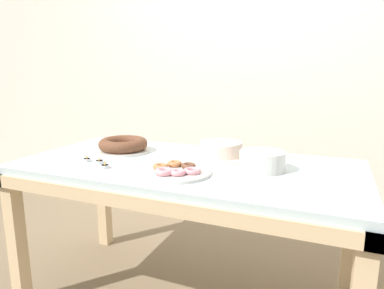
{
  "coord_description": "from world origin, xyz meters",
  "views": [
    {
      "loc": [
        0.66,
        -1.52,
        1.22
      ],
      "look_at": [
        -0.04,
        0.16,
        0.84
      ],
      "focal_mm": 32.0,
      "sensor_mm": 36.0,
      "label": 1
    }
  ],
  "objects_px": {
    "plate_stack": "(262,161)",
    "tealight_near_cakes": "(99,162)",
    "tealight_left_edge": "(105,166)",
    "cake_chocolate_round": "(221,151)",
    "cake_golden_bundt": "(123,145)",
    "pastry_platter": "(176,171)",
    "tealight_centre": "(87,160)"
  },
  "relations": [
    {
      "from": "plate_stack",
      "to": "tealight_centre",
      "type": "distance_m",
      "value": 0.88
    },
    {
      "from": "cake_golden_bundt",
      "to": "tealight_near_cakes",
      "type": "bearing_deg",
      "value": -82.15
    },
    {
      "from": "cake_chocolate_round",
      "to": "cake_golden_bundt",
      "type": "distance_m",
      "value": 0.56
    },
    {
      "from": "cake_golden_bundt",
      "to": "tealight_near_cakes",
      "type": "xyz_separation_m",
      "value": [
        0.04,
        -0.27,
        -0.03
      ]
    },
    {
      "from": "plate_stack",
      "to": "tealight_near_cakes",
      "type": "xyz_separation_m",
      "value": [
        -0.77,
        -0.19,
        -0.03
      ]
    },
    {
      "from": "plate_stack",
      "to": "cake_golden_bundt",
      "type": "bearing_deg",
      "value": 174.64
    },
    {
      "from": "tealight_centre",
      "to": "tealight_left_edge",
      "type": "distance_m",
      "value": 0.17
    },
    {
      "from": "cake_chocolate_round",
      "to": "tealight_near_cakes",
      "type": "distance_m",
      "value": 0.63
    },
    {
      "from": "cake_chocolate_round",
      "to": "pastry_platter",
      "type": "bearing_deg",
      "value": -104.75
    },
    {
      "from": "cake_golden_bundt",
      "to": "pastry_platter",
      "type": "relative_size",
      "value": 0.97
    },
    {
      "from": "cake_chocolate_round",
      "to": "tealight_left_edge",
      "type": "bearing_deg",
      "value": -137.76
    },
    {
      "from": "cake_golden_bundt",
      "to": "plate_stack",
      "type": "relative_size",
      "value": 1.45
    },
    {
      "from": "plate_stack",
      "to": "tealight_left_edge",
      "type": "xyz_separation_m",
      "value": [
        -0.69,
        -0.25,
        -0.03
      ]
    },
    {
      "from": "tealight_near_cakes",
      "to": "pastry_platter",
      "type": "bearing_deg",
      "value": -2.06
    },
    {
      "from": "tealight_near_cakes",
      "to": "tealight_left_edge",
      "type": "height_order",
      "value": "same"
    },
    {
      "from": "cake_golden_bundt",
      "to": "cake_chocolate_round",
      "type": "bearing_deg",
      "value": 7.91
    },
    {
      "from": "tealight_near_cakes",
      "to": "tealight_centre",
      "type": "bearing_deg",
      "value": 173.62
    },
    {
      "from": "pastry_platter",
      "to": "tealight_centre",
      "type": "bearing_deg",
      "value": 177.22
    },
    {
      "from": "cake_chocolate_round",
      "to": "tealight_near_cakes",
      "type": "relative_size",
      "value": 7.86
    },
    {
      "from": "tealight_centre",
      "to": "tealight_near_cakes",
      "type": "xyz_separation_m",
      "value": [
        0.08,
        -0.01,
        0.0
      ]
    },
    {
      "from": "plate_stack",
      "to": "tealight_left_edge",
      "type": "relative_size",
      "value": 5.25
    },
    {
      "from": "cake_chocolate_round",
      "to": "pastry_platter",
      "type": "height_order",
      "value": "cake_chocolate_round"
    },
    {
      "from": "cake_golden_bundt",
      "to": "plate_stack",
      "type": "distance_m",
      "value": 0.81
    },
    {
      "from": "tealight_left_edge",
      "to": "tealight_centre",
      "type": "bearing_deg",
      "value": 157.12
    },
    {
      "from": "cake_chocolate_round",
      "to": "plate_stack",
      "type": "bearing_deg",
      "value": -31.64
    },
    {
      "from": "tealight_left_edge",
      "to": "plate_stack",
      "type": "bearing_deg",
      "value": 19.89
    },
    {
      "from": "cake_golden_bundt",
      "to": "tealight_centre",
      "type": "xyz_separation_m",
      "value": [
        -0.05,
        -0.26,
        -0.03
      ]
    },
    {
      "from": "plate_stack",
      "to": "tealight_left_edge",
      "type": "distance_m",
      "value": 0.74
    },
    {
      "from": "tealight_centre",
      "to": "tealight_near_cakes",
      "type": "relative_size",
      "value": 1.0
    },
    {
      "from": "pastry_platter",
      "to": "tealight_near_cakes",
      "type": "distance_m",
      "value": 0.43
    },
    {
      "from": "cake_golden_bundt",
      "to": "tealight_left_edge",
      "type": "relative_size",
      "value": 7.62
    },
    {
      "from": "cake_chocolate_round",
      "to": "tealight_near_cakes",
      "type": "xyz_separation_m",
      "value": [
        -0.52,
        -0.35,
        -0.03
      ]
    }
  ]
}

